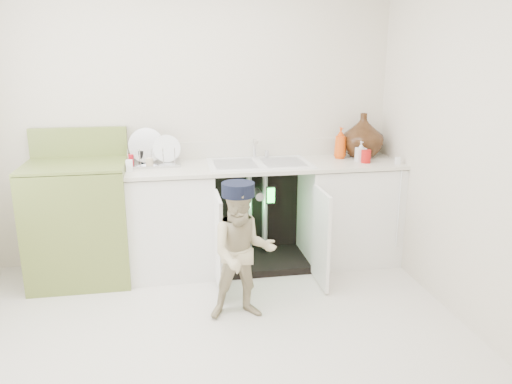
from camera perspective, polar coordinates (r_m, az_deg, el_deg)
ground at (r=3.33m, az=-5.49°, el=-16.95°), size 3.50×3.50×0.00m
room_shell at (r=2.87m, az=-6.13°, el=4.68°), size 6.00×5.50×1.26m
counter_run at (r=4.30m, az=0.94°, el=-2.07°), size 2.44×1.02×1.28m
avocado_stove at (r=4.26m, az=-19.46°, el=-3.04°), size 0.78×0.65×1.20m
repair_worker at (r=3.42m, az=-1.53°, el=-6.80°), size 0.58×0.73×0.97m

